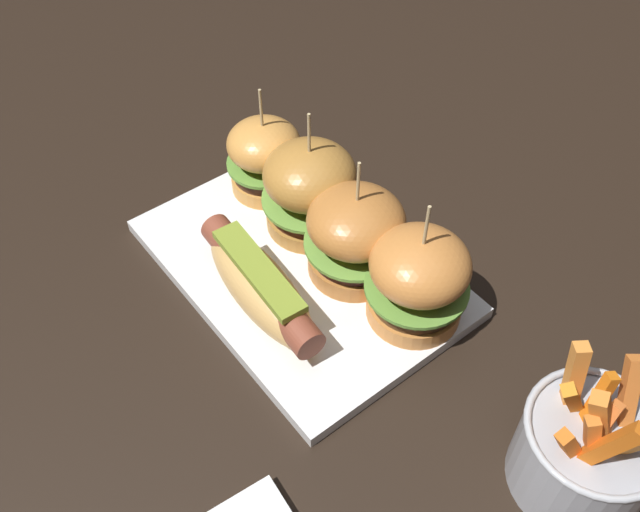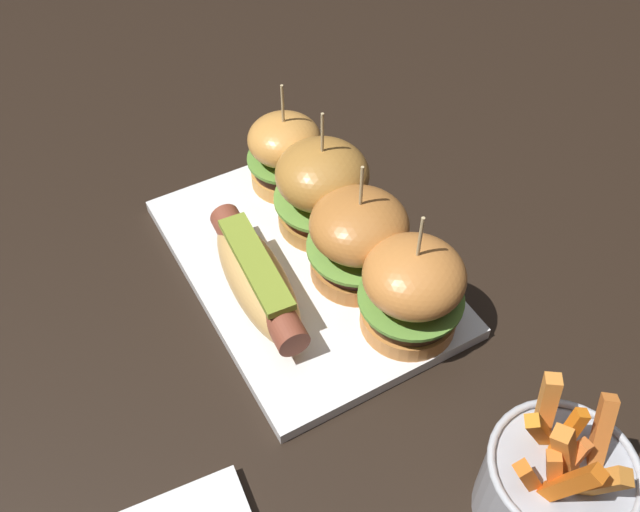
% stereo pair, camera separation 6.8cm
% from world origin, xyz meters
% --- Properties ---
extents(ground_plane, '(3.00, 3.00, 0.00)m').
position_xyz_m(ground_plane, '(0.00, 0.00, 0.00)').
color(ground_plane, black).
extents(platter_main, '(0.33, 0.23, 0.01)m').
position_xyz_m(platter_main, '(0.00, 0.00, 0.01)').
color(platter_main, white).
rests_on(platter_main, ground).
extents(hot_dog, '(0.18, 0.07, 0.05)m').
position_xyz_m(hot_dog, '(0.02, -0.06, 0.04)').
color(hot_dog, tan).
rests_on(hot_dog, platter_main).
extents(slider_far_left, '(0.09, 0.09, 0.13)m').
position_xyz_m(slider_far_left, '(-0.12, 0.04, 0.06)').
color(slider_far_left, gold).
rests_on(slider_far_left, platter_main).
extents(slider_center_left, '(0.10, 0.10, 0.15)m').
position_xyz_m(slider_center_left, '(-0.04, 0.04, 0.07)').
color(slider_center_left, '#B57A34').
rests_on(slider_center_left, platter_main).
extents(slider_center_right, '(0.10, 0.10, 0.14)m').
position_xyz_m(slider_center_right, '(0.04, 0.04, 0.06)').
color(slider_center_right, '#BB7233').
rests_on(slider_center_right, platter_main).
extents(slider_far_right, '(0.10, 0.10, 0.14)m').
position_xyz_m(slider_far_right, '(0.12, 0.05, 0.06)').
color(slider_far_right, '#CC7D3A').
rests_on(slider_far_right, platter_main).
extents(fries_bucket, '(0.11, 0.11, 0.14)m').
position_xyz_m(fries_bucket, '(0.32, 0.04, 0.05)').
color(fries_bucket, '#A8AAB2').
rests_on(fries_bucket, ground).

